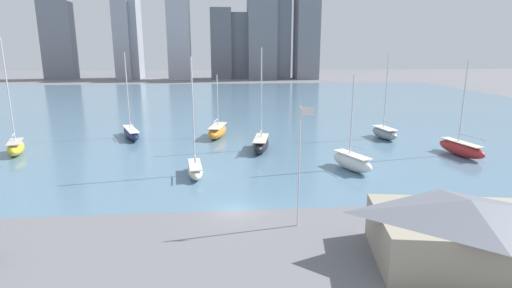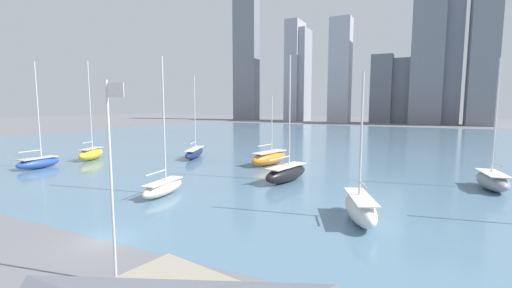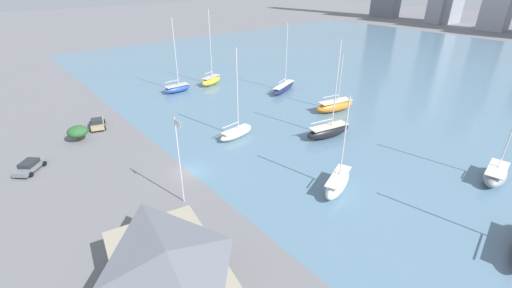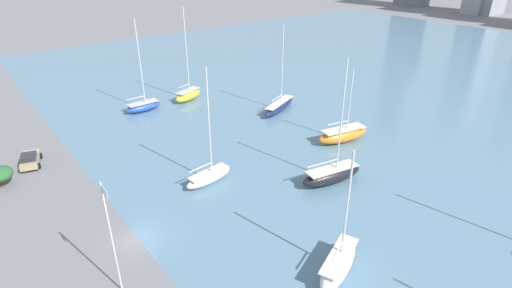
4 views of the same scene
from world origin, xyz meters
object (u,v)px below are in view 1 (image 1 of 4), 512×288
(sailboat_yellow, at_px, (16,147))
(sailboat_cream, at_px, (195,169))
(flag_pole, at_px, (300,162))
(sailboat_red, at_px, (461,148))
(sailboat_black, at_px, (261,143))
(boat_shed, at_px, (467,231))
(sailboat_navy, at_px, (131,133))
(sailboat_gray, at_px, (385,133))
(sailboat_orange, at_px, (217,131))
(sailboat_white, at_px, (352,161))

(sailboat_yellow, height_order, sailboat_cream, sailboat_yellow)
(flag_pole, xyz_separation_m, sailboat_yellow, (-36.77, 27.18, -4.63))
(sailboat_red, relative_size, sailboat_black, 0.88)
(boat_shed, distance_m, flag_pole, 13.41)
(sailboat_navy, bearing_deg, boat_shed, -74.93)
(flag_pole, bearing_deg, sailboat_navy, 121.14)
(sailboat_gray, height_order, sailboat_cream, sailboat_gray)
(sailboat_red, xyz_separation_m, sailboat_black, (-28.56, 5.42, -0.02))
(sailboat_orange, height_order, sailboat_yellow, sailboat_yellow)
(sailboat_red, xyz_separation_m, sailboat_cream, (-37.72, -6.31, -0.18))
(sailboat_navy, bearing_deg, sailboat_orange, -24.67)
(sailboat_gray, bearing_deg, flag_pole, -132.87)
(sailboat_white, bearing_deg, flag_pole, -144.24)
(sailboat_black, bearing_deg, sailboat_orange, 134.96)
(flag_pole, relative_size, sailboat_white, 0.89)
(flag_pole, bearing_deg, sailboat_orange, 101.62)
(sailboat_orange, height_order, sailboat_cream, sailboat_cream)
(flag_pole, bearing_deg, boat_shed, -32.69)
(sailboat_gray, distance_m, sailboat_cream, 36.04)
(sailboat_orange, bearing_deg, sailboat_yellow, -150.84)
(sailboat_navy, distance_m, sailboat_orange, 14.92)
(sailboat_navy, relative_size, sailboat_orange, 1.34)
(flag_pole, height_order, sailboat_orange, sailboat_orange)
(boat_shed, height_order, sailboat_gray, sailboat_gray)
(sailboat_navy, distance_m, sailboat_white, 38.70)
(sailboat_white, bearing_deg, sailboat_cream, 160.37)
(boat_shed, xyz_separation_m, sailboat_orange, (-18.40, 43.36, -1.28))
(sailboat_navy, bearing_deg, sailboat_red, -39.62)
(sailboat_red, distance_m, sailboat_white, 18.74)
(sailboat_black, bearing_deg, sailboat_gray, 26.82)
(sailboat_red, bearing_deg, sailboat_cream, 177.90)
(sailboat_navy, height_order, sailboat_orange, sailboat_navy)
(sailboat_navy, bearing_deg, sailboat_white, -55.60)
(sailboat_white, xyz_separation_m, sailboat_yellow, (-46.63, 11.54, 0.02))
(sailboat_gray, relative_size, sailboat_cream, 1.01)
(sailboat_navy, relative_size, sailboat_white, 1.21)
(sailboat_orange, bearing_deg, sailboat_navy, -170.86)
(flag_pole, relative_size, sailboat_black, 0.70)
(sailboat_yellow, bearing_deg, sailboat_cream, -43.83)
(sailboat_cream, bearing_deg, sailboat_black, 45.21)
(flag_pole, distance_m, sailboat_black, 26.97)
(sailboat_orange, bearing_deg, flag_pole, -66.59)
(sailboat_black, bearing_deg, sailboat_yellow, -170.41)
(boat_shed, relative_size, sailboat_cream, 0.97)
(flag_pole, xyz_separation_m, sailboat_red, (27.79, 21.13, -4.67))
(sailboat_orange, xyz_separation_m, sailboat_yellow, (-29.29, -9.17, 0.05))
(boat_shed, height_order, sailboat_navy, sailboat_navy)
(sailboat_black, xyz_separation_m, sailboat_cream, (-9.15, -11.73, -0.16))
(sailboat_gray, relative_size, sailboat_black, 0.95)
(sailboat_gray, bearing_deg, sailboat_cream, -159.90)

